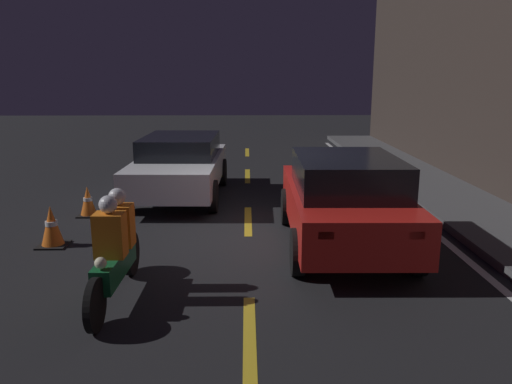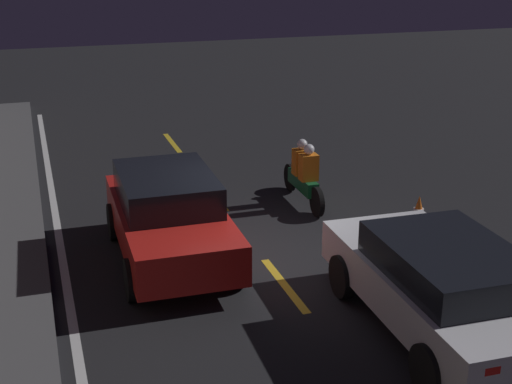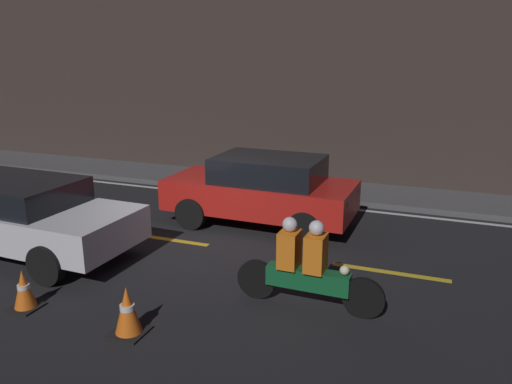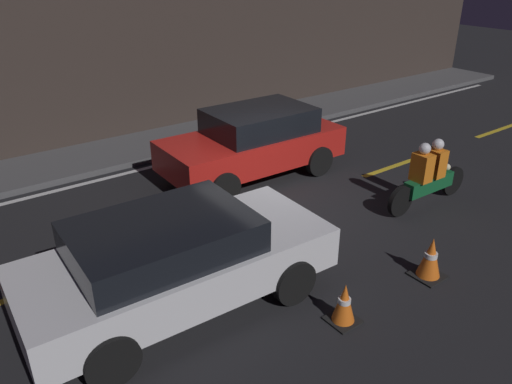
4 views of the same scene
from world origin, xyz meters
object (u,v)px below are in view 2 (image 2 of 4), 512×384
at_px(traffic_cone_mid, 418,213).
at_px(taxi_red, 169,216).
at_px(sedan_white, 441,284).
at_px(motorcycle, 304,175).
at_px(traffic_cone_near, 472,253).

bearing_deg(traffic_cone_mid, taxi_red, 88.45).
height_order(sedan_white, traffic_cone_mid, sedan_white).
relative_size(motorcycle, traffic_cone_mid, 3.28).
bearing_deg(traffic_cone_mid, traffic_cone_near, 179.01).
height_order(sedan_white, taxi_red, taxi_red).
xyz_separation_m(sedan_white, motorcycle, (5.48, -0.12, -0.13)).
xyz_separation_m(sedan_white, traffic_cone_near, (1.65, -1.66, -0.47)).
bearing_deg(traffic_cone_near, taxi_red, 67.66).
xyz_separation_m(sedan_white, taxi_red, (3.61, 3.13, 0.05)).
bearing_deg(taxi_red, motorcycle, 120.86).
height_order(motorcycle, traffic_cone_mid, motorcycle).
relative_size(sedan_white, taxi_red, 1.07).
relative_size(sedan_white, traffic_cone_mid, 6.38).
bearing_deg(sedan_white, taxi_red, 42.43).
distance_m(taxi_red, traffic_cone_mid, 4.84).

